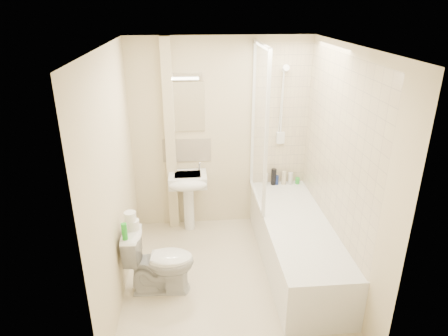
{
  "coord_description": "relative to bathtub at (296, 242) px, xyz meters",
  "views": [
    {
      "loc": [
        -0.37,
        -3.47,
        2.75
      ],
      "look_at": [
        -0.05,
        0.2,
        1.21
      ],
      "focal_mm": 32.0,
      "sensor_mm": 36.0,
      "label": 1
    }
  ],
  "objects": [
    {
      "name": "floor",
      "position": [
        -0.75,
        -0.2,
        -0.29
      ],
      "size": [
        2.5,
        2.5,
        0.0
      ],
      "primitive_type": "plane",
      "color": "beige",
      "rests_on": "ground"
    },
    {
      "name": "wall_back",
      "position": [
        -0.75,
        1.05,
        0.91
      ],
      "size": [
        2.2,
        0.02,
        2.4
      ],
      "primitive_type": "cube",
      "color": "beige",
      "rests_on": "ground"
    },
    {
      "name": "wall_left",
      "position": [
        -1.85,
        -0.2,
        0.91
      ],
      "size": [
        0.02,
        2.5,
        2.4
      ],
      "primitive_type": "cube",
      "color": "beige",
      "rests_on": "ground"
    },
    {
      "name": "wall_right",
      "position": [
        0.35,
        -0.2,
        0.91
      ],
      "size": [
        0.02,
        2.5,
        2.4
      ],
      "primitive_type": "cube",
      "color": "beige",
      "rests_on": "ground"
    },
    {
      "name": "ceiling",
      "position": [
        -0.75,
        -0.2,
        2.11
      ],
      "size": [
        2.2,
        2.5,
        0.02
      ],
      "primitive_type": "cube",
      "color": "white",
      "rests_on": "wall_back"
    },
    {
      "name": "tile_back",
      "position": [
        0.0,
        1.04,
        1.14
      ],
      "size": [
        0.7,
        0.01,
        1.75
      ],
      "primitive_type": "cube",
      "color": "beige",
      "rests_on": "wall_back"
    },
    {
      "name": "tile_right",
      "position": [
        0.34,
        0.0,
        1.14
      ],
      "size": [
        0.01,
        2.1,
        1.75
      ],
      "primitive_type": "cube",
      "color": "beige",
      "rests_on": "wall_right"
    },
    {
      "name": "pipe_boxing",
      "position": [
        -1.37,
        0.99,
        0.91
      ],
      "size": [
        0.12,
        0.12,
        2.4
      ],
      "primitive_type": "cube",
      "color": "beige",
      "rests_on": "ground"
    },
    {
      "name": "splashback",
      "position": [
        -1.17,
        1.04,
        0.74
      ],
      "size": [
        0.6,
        0.02,
        0.3
      ],
      "primitive_type": "cube",
      "color": "beige",
      "rests_on": "wall_back"
    },
    {
      "name": "mirror",
      "position": [
        -1.17,
        1.04,
        1.29
      ],
      "size": [
        0.46,
        0.01,
        0.6
      ],
      "primitive_type": "cube",
      "color": "white",
      "rests_on": "wall_back"
    },
    {
      "name": "strip_light",
      "position": [
        -1.17,
        1.02,
        1.66
      ],
      "size": [
        0.42,
        0.07,
        0.07
      ],
      "primitive_type": "cube",
      "color": "silver",
      "rests_on": "wall_back"
    },
    {
      "name": "bathtub",
      "position": [
        0.0,
        0.0,
        0.0
      ],
      "size": [
        0.7,
        2.1,
        0.55
      ],
      "color": "white",
      "rests_on": "ground"
    },
    {
      "name": "shower_screen",
      "position": [
        -0.35,
        0.6,
        1.16
      ],
      "size": [
        0.04,
        0.92,
        1.8
      ],
      "color": "white",
      "rests_on": "bathtub"
    },
    {
      "name": "shower_fixture",
      "position": [
        -0.0,
        0.99,
        1.26
      ],
      "size": [
        0.1,
        0.16,
        0.99
      ],
      "color": "white",
      "rests_on": "wall_back"
    },
    {
      "name": "pedestal_sink",
      "position": [
        -1.17,
        0.81,
        0.34
      ],
      "size": [
        0.46,
        0.45,
        0.9
      ],
      "color": "white",
      "rests_on": "ground"
    },
    {
      "name": "bottle_white_a",
      "position": [
        -0.17,
        0.96,
        0.34
      ],
      "size": [
        0.05,
        0.05,
        0.16
      ],
      "primitive_type": "cylinder",
      "color": "white",
      "rests_on": "bathtub"
    },
    {
      "name": "bottle_black_b",
      "position": [
        -0.07,
        0.96,
        0.37
      ],
      "size": [
        0.07,
        0.07,
        0.22
      ],
      "primitive_type": "cylinder",
      "color": "black",
      "rests_on": "bathtub"
    },
    {
      "name": "bottle_blue",
      "position": [
        -0.03,
        0.96,
        0.32
      ],
      "size": [
        0.05,
        0.05,
        0.12
      ],
      "primitive_type": "cylinder",
      "color": "navy",
      "rests_on": "bathtub"
    },
    {
      "name": "bottle_cream",
      "position": [
        0.07,
        0.96,
        0.35
      ],
      "size": [
        0.06,
        0.06,
        0.17
      ],
      "primitive_type": "cylinder",
      "color": "beige",
      "rests_on": "bathtub"
    },
    {
      "name": "bottle_white_b",
      "position": [
        0.15,
        0.96,
        0.34
      ],
      "size": [
        0.06,
        0.06,
        0.16
      ],
      "primitive_type": "cylinder",
      "color": "silver",
      "rests_on": "bathtub"
    },
    {
      "name": "bottle_green",
      "position": [
        0.25,
        0.96,
        0.3
      ],
      "size": [
        0.05,
        0.05,
        0.08
      ],
      "primitive_type": "cylinder",
      "color": "green",
      "rests_on": "bathtub"
    },
    {
      "name": "toilet",
      "position": [
        -1.47,
        -0.29,
        0.06
      ],
      "size": [
        0.45,
        0.72,
        0.69
      ],
      "primitive_type": "imported",
      "rotation": [
        0.0,
        0.0,
        1.52
      ],
      "color": "white",
      "rests_on": "ground"
    },
    {
      "name": "toilet_roll_lower",
      "position": [
        -1.71,
        -0.23,
        0.45
      ],
      "size": [
        0.12,
        0.12,
        0.1
      ],
      "primitive_type": "cylinder",
      "color": "white",
      "rests_on": "toilet"
    },
    {
      "name": "toilet_roll_upper",
      "position": [
        -1.73,
        -0.24,
        0.55
      ],
      "size": [
        0.11,
        0.11,
        0.09
      ],
      "primitive_type": "cylinder",
      "color": "white",
      "rests_on": "toilet_roll_lower"
    },
    {
      "name": "green_bottle",
      "position": [
        -1.76,
        -0.41,
        0.49
      ],
      "size": [
        0.05,
        0.05,
        0.17
      ],
      "primitive_type": "cylinder",
      "color": "green",
      "rests_on": "toilet"
    }
  ]
}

